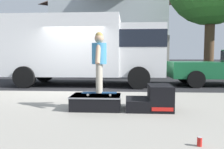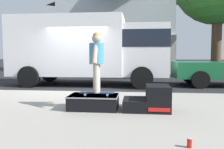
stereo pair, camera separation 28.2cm
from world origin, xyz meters
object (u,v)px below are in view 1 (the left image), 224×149
(kicker_ramp, at_px, (153,100))
(box_truck, at_px, (86,47))
(skate_box, at_px, (96,101))
(skateboard, at_px, (99,93))
(skater_kid, at_px, (99,57))
(soda_can, at_px, (200,142))

(kicker_ramp, height_order, box_truck, box_truck)
(skate_box, height_order, skateboard, skateboard)
(kicker_ramp, xyz_separation_m, box_truck, (-2.44, 5.24, 1.35))
(skateboard, relative_size, skater_kid, 0.58)
(kicker_ramp, distance_m, skateboard, 1.22)
(skate_box, height_order, skater_kid, skater_kid)
(skateboard, relative_size, soda_can, 6.22)
(kicker_ramp, xyz_separation_m, soda_can, (0.40, -2.08, -0.17))
(kicker_ramp, distance_m, soda_can, 2.12)
(kicker_ramp, height_order, skater_kid, skater_kid)
(kicker_ramp, height_order, soda_can, kicker_ramp)
(kicker_ramp, bearing_deg, skater_kid, -178.14)
(box_truck, bearing_deg, skater_kid, -76.88)
(skater_kid, relative_size, box_truck, 0.20)
(skateboard, height_order, box_truck, box_truck)
(kicker_ramp, distance_m, box_truck, 5.93)
(box_truck, bearing_deg, kicker_ramp, -65.05)
(kicker_ramp, bearing_deg, skateboard, -178.14)
(box_truck, bearing_deg, soda_can, -68.82)
(skateboard, xyz_separation_m, box_truck, (-1.23, 5.28, 1.20))
(skater_kid, bearing_deg, box_truck, 103.12)
(box_truck, bearing_deg, skateboard, -76.88)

